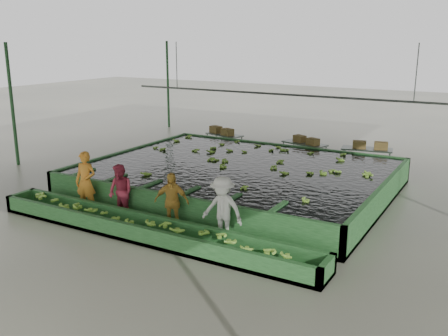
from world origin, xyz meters
The scene contains 21 objects.
ground centered at (0.00, 0.00, 0.00)m, with size 80.00×80.00×0.00m, color gray.
shed_roof centered at (0.00, 0.00, 5.00)m, with size 20.00×22.00×0.04m, color gray.
shed_posts centered at (0.00, 0.00, 2.50)m, with size 20.00×22.00×5.00m, color #224A26, non-canonical shape.
flotation_tank centered at (0.00, 1.50, 0.45)m, with size 10.00×8.00×0.90m, color #2E6930, non-canonical shape.
tank_water centered at (0.00, 1.50, 0.85)m, with size 9.70×7.70×0.00m, color black.
sorting_trough centered at (0.00, -3.60, 0.25)m, with size 10.00×1.00×0.50m, color #2E6930, non-canonical shape.
cableway_rail centered at (0.00, 5.00, 3.00)m, with size 0.08×0.08×14.00m, color #59605B.
rail_hanger_left centered at (-5.00, 5.00, 4.00)m, with size 0.04×0.04×2.00m, color #59605B.
rail_hanger_right centered at (5.00, 5.00, 4.00)m, with size 0.04×0.04×2.00m, color #59605B.
worker_a centered at (-2.93, -2.80, 0.93)m, with size 0.68×0.45×1.86m, color orange.
worker_b centered at (-1.57, -2.80, 0.82)m, with size 0.79×0.62×1.63m, color #B73148.
worker_c centered at (0.25, -2.80, 0.82)m, with size 0.97×0.40×1.65m, color gold.
worker_d centered at (1.86, -2.80, 0.88)m, with size 1.14×0.66×1.77m, color silver.
packing_table_left centered at (-3.46, 6.52, 0.41)m, with size 1.81×0.72×0.82m, color #59605B, non-canonical shape.
packing_table_mid centered at (0.60, 6.28, 0.44)m, with size 1.92×0.77×0.87m, color #59605B, non-canonical shape.
packing_table_right centered at (3.18, 6.41, 0.45)m, with size 1.96×0.79×0.89m, color #59605B, non-canonical shape.
box_stack_left centered at (-3.59, 6.49, 0.83)m, with size 1.42×0.39×0.31m, color brown, non-canonical shape.
box_stack_mid centered at (0.68, 6.20, 0.88)m, with size 1.28×0.35×0.28m, color brown, non-canonical shape.
box_stack_right centered at (3.29, 6.40, 0.89)m, with size 1.34×0.37×0.29m, color brown, non-canonical shape.
floating_bananas centered at (0.00, 2.30, 0.85)m, with size 8.53×5.82×0.12m, color #89C63C, non-canonical shape.
trough_bananas centered at (0.00, -3.60, 0.40)m, with size 8.85×0.59×0.12m, color #89C63C, non-canonical shape.
Camera 1 is at (7.95, -13.27, 5.14)m, focal length 40.00 mm.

